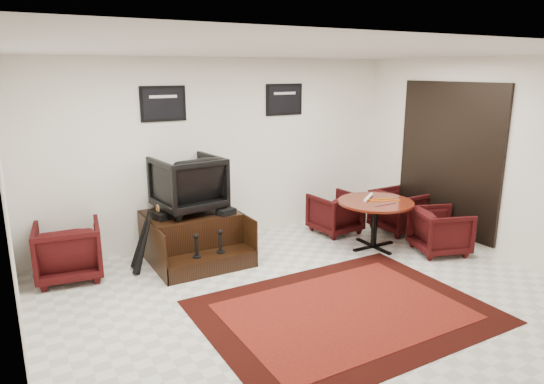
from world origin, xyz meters
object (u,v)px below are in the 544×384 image
(shine_chair, at_px, (188,181))
(table_chair_window, at_px, (400,209))
(meeting_table, at_px, (375,207))
(table_chair_corner, at_px, (441,229))
(armchair_side, at_px, (68,248))
(table_chair_back, at_px, (335,211))
(shine_podium, at_px, (194,238))

(shine_chair, relative_size, table_chair_window, 1.16)
(meeting_table, distance_m, table_chair_corner, 0.99)
(armchair_side, height_order, table_chair_corner, armchair_side)
(armchair_side, xyz_separation_m, table_chair_corner, (4.86, -1.71, -0.04))
(meeting_table, bearing_deg, table_chair_back, 95.54)
(armchair_side, relative_size, table_chair_corner, 1.12)
(shine_podium, xyz_separation_m, table_chair_back, (2.43, -0.08, 0.06))
(shine_podium, relative_size, armchair_side, 1.62)
(armchair_side, distance_m, table_chair_back, 4.07)
(shine_chair, relative_size, table_chair_back, 1.22)
(armchair_side, bearing_deg, meeting_table, 173.08)
(meeting_table, relative_size, table_chair_window, 1.45)
(table_chair_window, bearing_deg, armchair_side, 80.92)
(table_chair_window, xyz_separation_m, table_chair_corner, (-0.19, -1.03, -0.02))
(table_chair_back, distance_m, table_chair_corner, 1.69)
(shine_chair, relative_size, armchair_side, 1.10)
(armchair_side, bearing_deg, table_chair_corner, 168.25)
(shine_podium, bearing_deg, armchair_side, 175.33)
(shine_chair, distance_m, table_chair_back, 2.55)
(meeting_table, bearing_deg, shine_podium, 159.34)
(table_chair_back, height_order, table_chair_window, table_chair_window)
(table_chair_window, height_order, table_chair_corner, table_chair_window)
(table_chair_corner, bearing_deg, table_chair_window, 8.56)
(meeting_table, bearing_deg, table_chair_window, 24.11)
(shine_podium, height_order, shine_chair, shine_chair)
(table_chair_back, xyz_separation_m, table_chair_corner, (0.79, -1.50, -0.00))
(table_chair_back, bearing_deg, table_chair_corner, 113.30)
(shine_podium, distance_m, table_chair_corner, 3.59)
(table_chair_back, relative_size, table_chair_corner, 1.00)
(table_chair_window, bearing_deg, table_chair_corner, 168.45)
(meeting_table, bearing_deg, armchair_side, 165.39)
(shine_chair, bearing_deg, shine_podium, 83.46)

